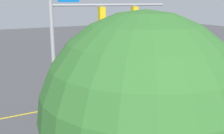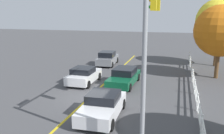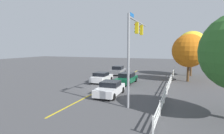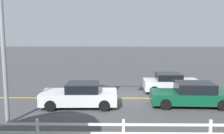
{
  "view_description": "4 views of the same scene",
  "coord_description": "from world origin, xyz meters",
  "px_view_note": "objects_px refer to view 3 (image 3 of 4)",
  "views": [
    {
      "loc": [
        9.46,
        17.31,
        7.34
      ],
      "look_at": [
        0.38,
        0.89,
        2.71
      ],
      "focal_mm": 42.66,
      "sensor_mm": 36.0,
      "label": 1
    },
    {
      "loc": [
        15.24,
        6.01,
        6.01
      ],
      "look_at": [
        -0.38,
        1.64,
        2.31
      ],
      "focal_mm": 38.79,
      "sensor_mm": 36.0,
      "label": 2
    },
    {
      "loc": [
        19.95,
        8.69,
        4.88
      ],
      "look_at": [
        0.25,
        1.22,
        2.62
      ],
      "focal_mm": 30.06,
      "sensor_mm": 36.0,
      "label": 3
    },
    {
      "loc": [
        0.56,
        16.26,
        4.38
      ],
      "look_at": [
        0.76,
        1.54,
        2.32
      ],
      "focal_mm": 40.02,
      "sensor_mm": 36.0,
      "label": 4
    }
  ],
  "objects_px": {
    "car_3": "(118,70)",
    "tree_0": "(189,51)",
    "car_0": "(110,89)",
    "car_2": "(101,77)",
    "tree_2": "(192,46)",
    "car_1": "(126,78)"
  },
  "relations": [
    {
      "from": "car_3",
      "to": "tree_0",
      "type": "distance_m",
      "value": 12.33
    },
    {
      "from": "car_0",
      "to": "car_2",
      "type": "relative_size",
      "value": 1.12
    },
    {
      "from": "tree_0",
      "to": "tree_2",
      "type": "relative_size",
      "value": 0.89
    },
    {
      "from": "car_3",
      "to": "car_1",
      "type": "bearing_deg",
      "value": -156.46
    },
    {
      "from": "car_0",
      "to": "car_2",
      "type": "height_order",
      "value": "car_0"
    },
    {
      "from": "car_3",
      "to": "tree_2",
      "type": "distance_m",
      "value": 13.01
    },
    {
      "from": "tree_0",
      "to": "tree_2",
      "type": "xyz_separation_m",
      "value": [
        -5.61,
        0.56,
        0.66
      ]
    },
    {
      "from": "tree_0",
      "to": "tree_2",
      "type": "height_order",
      "value": "tree_2"
    },
    {
      "from": "car_2",
      "to": "car_1",
      "type": "bearing_deg",
      "value": -81.6
    },
    {
      "from": "car_1",
      "to": "tree_0",
      "type": "xyz_separation_m",
      "value": [
        -4.35,
        7.78,
        3.68
      ]
    },
    {
      "from": "car_0",
      "to": "tree_0",
      "type": "bearing_deg",
      "value": 144.02
    },
    {
      "from": "car_2",
      "to": "tree_0",
      "type": "bearing_deg",
      "value": -66.4
    },
    {
      "from": "car_3",
      "to": "tree_2",
      "type": "height_order",
      "value": "tree_2"
    },
    {
      "from": "car_0",
      "to": "car_2",
      "type": "bearing_deg",
      "value": -150.6
    },
    {
      "from": "car_0",
      "to": "car_1",
      "type": "relative_size",
      "value": 0.94
    },
    {
      "from": "tree_2",
      "to": "car_3",
      "type": "bearing_deg",
      "value": -77.3
    },
    {
      "from": "car_3",
      "to": "car_0",
      "type": "bearing_deg",
      "value": -167.56
    },
    {
      "from": "car_0",
      "to": "car_3",
      "type": "bearing_deg",
      "value": -165.89
    },
    {
      "from": "car_1",
      "to": "tree_0",
      "type": "height_order",
      "value": "tree_0"
    },
    {
      "from": "car_1",
      "to": "tree_2",
      "type": "relative_size",
      "value": 0.63
    },
    {
      "from": "car_0",
      "to": "tree_2",
      "type": "relative_size",
      "value": 0.6
    },
    {
      "from": "car_1",
      "to": "car_3",
      "type": "distance_m",
      "value": 8.12
    }
  ]
}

